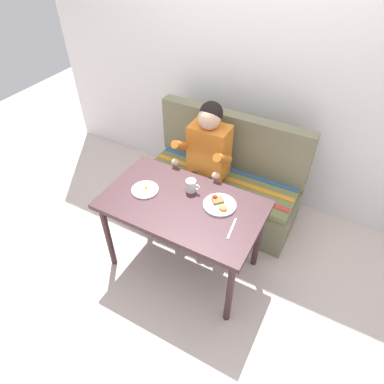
# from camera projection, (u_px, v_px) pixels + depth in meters

# --- Properties ---
(ground_plane) EXTENTS (8.00, 8.00, 0.00)m
(ground_plane) POSITION_uv_depth(u_px,v_px,m) (184.00, 262.00, 2.98)
(ground_plane) COLOR beige
(back_wall) EXTENTS (4.40, 0.10, 2.60)m
(back_wall) POSITION_uv_depth(u_px,v_px,m) (253.00, 67.00, 2.94)
(back_wall) COLOR silver
(back_wall) RESTS_ON ground
(table) EXTENTS (1.20, 0.70, 0.73)m
(table) POSITION_uv_depth(u_px,v_px,m) (183.00, 211.00, 2.55)
(table) COLOR #3A2125
(table) RESTS_ON ground
(couch) EXTENTS (1.44, 0.56, 1.00)m
(couch) POSITION_uv_depth(u_px,v_px,m) (222.00, 185.00, 3.26)
(couch) COLOR #716E53
(couch) RESTS_ON ground
(person) EXTENTS (0.45, 0.61, 1.21)m
(person) POSITION_uv_depth(u_px,v_px,m) (205.00, 156.00, 2.91)
(person) COLOR orange
(person) RESTS_ON ground
(plate_breakfast) EXTENTS (0.24, 0.24, 0.05)m
(plate_breakfast) POSITION_uv_depth(u_px,v_px,m) (219.00, 204.00, 2.46)
(plate_breakfast) COLOR white
(plate_breakfast) RESTS_ON table
(plate_eggs) EXTENTS (0.21, 0.21, 0.04)m
(plate_eggs) POSITION_uv_depth(u_px,v_px,m) (145.00, 190.00, 2.59)
(plate_eggs) COLOR white
(plate_eggs) RESTS_ON table
(coffee_mug) EXTENTS (0.12, 0.08, 0.10)m
(coffee_mug) POSITION_uv_depth(u_px,v_px,m) (191.00, 185.00, 2.56)
(coffee_mug) COLOR white
(coffee_mug) RESTS_ON table
(knife) EXTENTS (0.04, 0.20, 0.00)m
(knife) POSITION_uv_depth(u_px,v_px,m) (232.00, 228.00, 2.30)
(knife) COLOR silver
(knife) RESTS_ON table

